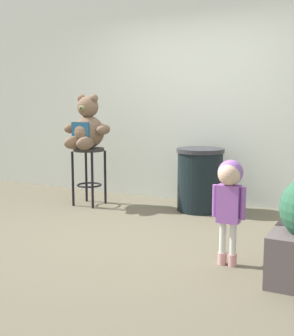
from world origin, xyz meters
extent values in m
plane|color=brown|center=(0.00, 0.00, 0.00)|extent=(24.00, 24.00, 0.00)
cube|color=beige|center=(0.00, 1.92, 1.95)|extent=(7.83, 0.30, 3.90)
cylinder|color=#272622|center=(-1.18, 0.95, 0.72)|extent=(0.40, 0.40, 0.04)
cylinder|color=black|center=(-1.33, 0.80, 0.35)|extent=(0.03, 0.03, 0.70)
cylinder|color=black|center=(-1.03, 0.80, 0.35)|extent=(0.03, 0.03, 0.70)
cylinder|color=black|center=(-1.33, 1.10, 0.35)|extent=(0.03, 0.03, 0.70)
cylinder|color=black|center=(-1.03, 1.10, 0.35)|extent=(0.03, 0.03, 0.70)
torus|color=black|center=(-1.18, 0.95, 0.26)|extent=(0.32, 0.32, 0.02)
sphere|color=brown|center=(-1.18, 0.95, 0.95)|extent=(0.41, 0.41, 0.41)
cube|color=navy|center=(-1.18, 0.79, 0.96)|extent=(0.25, 0.03, 0.24)
sphere|color=brown|center=(-1.18, 0.95, 1.26)|extent=(0.27, 0.27, 0.27)
ellipsoid|color=brown|center=(-1.18, 0.84, 1.25)|extent=(0.11, 0.08, 0.08)
sphere|color=black|center=(-1.18, 0.81, 1.25)|extent=(0.03, 0.03, 0.03)
sphere|color=brown|center=(-1.27, 0.95, 1.37)|extent=(0.11, 0.11, 0.11)
sphere|color=brown|center=(-1.08, 0.95, 1.37)|extent=(0.11, 0.11, 0.11)
ellipsoid|color=brown|center=(-1.42, 0.92, 0.99)|extent=(0.14, 0.23, 0.13)
ellipsoid|color=brown|center=(-0.93, 0.92, 0.99)|extent=(0.14, 0.23, 0.13)
ellipsoid|color=brown|center=(-1.27, 0.76, 0.82)|extent=(0.14, 0.35, 0.16)
ellipsoid|color=brown|center=(-1.08, 0.76, 0.82)|extent=(0.14, 0.35, 0.16)
cylinder|color=#D19591|center=(1.03, -0.35, 0.05)|extent=(0.07, 0.07, 0.10)
cylinder|color=silver|center=(1.03, -0.35, 0.23)|extent=(0.05, 0.05, 0.26)
cylinder|color=#D19591|center=(1.11, -0.35, 0.05)|extent=(0.07, 0.07, 0.10)
cylinder|color=silver|center=(1.11, -0.35, 0.23)|extent=(0.05, 0.05, 0.26)
cube|color=#9353A8|center=(1.07, -0.35, 0.51)|extent=(0.18, 0.10, 0.31)
cylinder|color=#9353A8|center=(0.95, -0.35, 0.53)|extent=(0.04, 0.04, 0.26)
cylinder|color=#9353A8|center=(1.18, -0.35, 0.53)|extent=(0.04, 0.04, 0.26)
sphere|color=#D8B293|center=(1.07, -0.35, 0.76)|extent=(0.19, 0.19, 0.19)
sphere|color=#905CA9|center=(1.07, -0.33, 0.77)|extent=(0.20, 0.20, 0.20)
cylinder|color=black|center=(0.21, 1.30, 0.36)|extent=(0.55, 0.55, 0.72)
cylinder|color=#2D2D33|center=(0.21, 1.30, 0.74)|extent=(0.58, 0.58, 0.05)
camera|label=1|loc=(2.07, -3.78, 1.32)|focal=47.76mm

